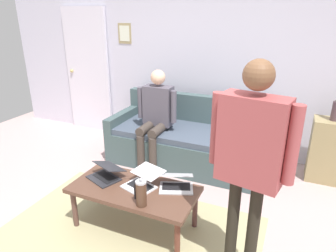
{
  "coord_description": "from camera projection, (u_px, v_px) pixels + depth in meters",
  "views": [
    {
      "loc": [
        -1.2,
        1.97,
        1.96
      ],
      "look_at": [
        0.02,
        -0.82,
        0.8
      ],
      "focal_mm": 32.09,
      "sensor_mm": 36.0,
      "label": 1
    }
  ],
  "objects": [
    {
      "name": "ground_plane",
      "position": [
        135.0,
        234.0,
        2.83
      ],
      "size": [
        7.68,
        7.68,
        0.0
      ],
      "primitive_type": "plane",
      "color": "#BF9E9B"
    },
    {
      "name": "area_rug",
      "position": [
        130.0,
        232.0,
        2.85
      ],
      "size": [
        2.37,
        1.47,
        0.01
      ],
      "primitive_type": "cube",
      "color": "tan",
      "rests_on": "ground_plane"
    },
    {
      "name": "back_wall",
      "position": [
        208.0,
        58.0,
        4.24
      ],
      "size": [
        7.04,
        0.11,
        2.7
      ],
      "color": "silver",
      "rests_on": "ground_plane"
    },
    {
      "name": "interior_door",
      "position": [
        88.0,
        72.0,
        5.05
      ],
      "size": [
        0.82,
        0.09,
        2.05
      ],
      "color": "white",
      "rests_on": "ground_plane"
    },
    {
      "name": "couch",
      "position": [
        187.0,
        141.0,
        4.11
      ],
      "size": [
        2.03,
        0.88,
        0.88
      ],
      "color": "#405355",
      "rests_on": "ground_plane"
    },
    {
      "name": "coffee_table",
      "position": [
        134.0,
        192.0,
        2.8
      ],
      "size": [
        1.18,
        0.57,
        0.43
      ],
      "color": "brown",
      "rests_on": "ground_plane"
    },
    {
      "name": "laptop_left",
      "position": [
        142.0,
        181.0,
        2.8
      ],
      "size": [
        0.37,
        0.41,
        0.13
      ],
      "color": "silver",
      "rests_on": "coffee_table"
    },
    {
      "name": "laptop_center",
      "position": [
        106.0,
        174.0,
        2.94
      ],
      "size": [
        0.39,
        0.38,
        0.15
      ],
      "color": "#28282D",
      "rests_on": "coffee_table"
    },
    {
      "name": "laptop_right",
      "position": [
        176.0,
        183.0,
        2.78
      ],
      "size": [
        0.38,
        0.36,
        0.14
      ],
      "color": "silver",
      "rests_on": "coffee_table"
    },
    {
      "name": "french_press",
      "position": [
        141.0,
        193.0,
        2.49
      ],
      "size": [
        0.11,
        0.09,
        0.26
      ],
      "color": "#4C3323",
      "rests_on": "coffee_table"
    },
    {
      "name": "side_shelf",
      "position": [
        328.0,
        151.0,
        3.63
      ],
      "size": [
        0.42,
        0.32,
        0.78
      ],
      "color": "#9D8B5C",
      "rests_on": "ground_plane"
    },
    {
      "name": "person_standing",
      "position": [
        251.0,
        152.0,
        1.99
      ],
      "size": [
        0.6,
        0.27,
        1.7
      ],
      "color": "black",
      "rests_on": "ground_plane"
    },
    {
      "name": "person_seated",
      "position": [
        156.0,
        113.0,
        3.9
      ],
      "size": [
        0.55,
        0.51,
        1.28
      ],
      "color": "#423832",
      "rests_on": "ground_plane"
    }
  ]
}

